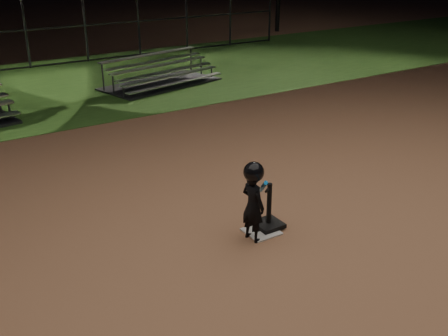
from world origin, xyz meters
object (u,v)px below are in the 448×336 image
child_batter (253,199)px  bleacher_right (161,79)px  home_plate (261,231)px  batting_tee (269,219)px

child_batter → bleacher_right: size_ratio=0.31×
child_batter → bleacher_right: child_batter is taller
child_batter → home_plate: bearing=-79.3°
bleacher_right → batting_tee: bearing=-119.2°
child_batter → bleacher_right: (2.88, 8.64, -0.45)m
batting_tee → bleacher_right: 8.86m
home_plate → bleacher_right: bearing=72.8°
home_plate → bleacher_right: size_ratio=0.12×
batting_tee → bleacher_right: size_ratio=0.18×
bleacher_right → child_batter: bearing=-121.3°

